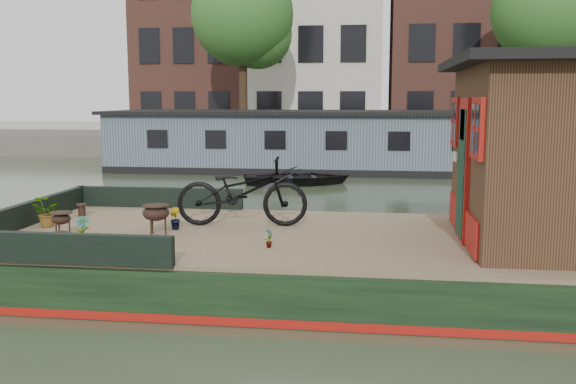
# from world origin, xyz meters

# --- Properties ---
(ground) EXTENTS (120.00, 120.00, 0.00)m
(ground) POSITION_xyz_m (0.00, 0.00, 0.00)
(ground) COLOR #313924
(ground) RESTS_ON ground
(houseboat_hull) EXTENTS (14.01, 4.02, 0.60)m
(houseboat_hull) POSITION_xyz_m (-1.33, 0.00, 0.27)
(houseboat_hull) COLOR black
(houseboat_hull) RESTS_ON ground
(houseboat_deck) EXTENTS (11.80, 3.80, 0.05)m
(houseboat_deck) POSITION_xyz_m (0.00, 0.00, 0.62)
(houseboat_deck) COLOR #7D654D
(houseboat_deck) RESTS_ON houseboat_hull
(bow_bulwark) EXTENTS (3.00, 4.00, 0.35)m
(bow_bulwark) POSITION_xyz_m (-5.07, 0.00, 0.82)
(bow_bulwark) COLOR black
(bow_bulwark) RESTS_ON houseboat_deck
(bicycle) EXTENTS (2.01, 0.86, 1.03)m
(bicycle) POSITION_xyz_m (-2.72, 0.53, 1.16)
(bicycle) COLOR black
(bicycle) RESTS_ON houseboat_deck
(potted_plant_a) EXTENTS (0.21, 0.18, 0.35)m
(potted_plant_a) POSITION_xyz_m (-4.59, -0.86, 0.82)
(potted_plant_a) COLOR maroon
(potted_plant_a) RESTS_ON houseboat_deck
(potted_plant_b) EXTENTS (0.23, 0.22, 0.32)m
(potted_plant_b) POSITION_xyz_m (-3.64, 0.12, 0.81)
(potted_plant_b) COLOR brown
(potted_plant_b) RESTS_ON houseboat_deck
(potted_plant_c) EXTENTS (0.48, 0.45, 0.43)m
(potted_plant_c) POSITION_xyz_m (-5.59, 0.04, 0.86)
(potted_plant_c) COLOR #98572C
(potted_plant_c) RESTS_ON houseboat_deck
(potted_plant_e) EXTENTS (0.12, 0.15, 0.26)m
(potted_plant_e) POSITION_xyz_m (-2.08, -0.84, 0.78)
(potted_plant_e) COLOR #A74D31
(potted_plant_e) RESTS_ON houseboat_deck
(brazier_front) EXTENTS (0.40, 0.40, 0.36)m
(brazier_front) POSITION_xyz_m (-5.00, -0.63, 0.83)
(brazier_front) COLOR black
(brazier_front) RESTS_ON houseboat_deck
(brazier_rear) EXTENTS (0.44, 0.44, 0.43)m
(brazier_rear) POSITION_xyz_m (-3.77, -0.29, 0.86)
(brazier_rear) COLOR black
(brazier_rear) RESTS_ON houseboat_deck
(bollard_port) EXTENTS (0.17, 0.17, 0.20)m
(bollard_port) POSITION_xyz_m (-5.47, 0.95, 0.75)
(bollard_port) COLOR black
(bollard_port) RESTS_ON houseboat_deck
(bollard_stbd) EXTENTS (0.18, 0.18, 0.21)m
(bollard_stbd) POSITION_xyz_m (-4.74, -1.21, 0.75)
(bollard_stbd) COLOR black
(bollard_stbd) RESTS_ON houseboat_deck
(dinghy) EXTENTS (3.58, 2.88, 0.66)m
(dinghy) POSITION_xyz_m (-3.06, 10.17, 0.33)
(dinghy) COLOR black
(dinghy) RESTS_ON ground
(far_houseboat) EXTENTS (20.40, 4.40, 2.11)m
(far_houseboat) POSITION_xyz_m (0.00, 14.00, 0.97)
(far_houseboat) COLOR slate
(far_houseboat) RESTS_ON ground
(quay) EXTENTS (60.00, 6.00, 0.90)m
(quay) POSITION_xyz_m (0.00, 20.50, 0.45)
(quay) COLOR #47443F
(quay) RESTS_ON ground
(tree_left) EXTENTS (4.40, 4.40, 7.40)m
(tree_left) POSITION_xyz_m (-6.36, 19.07, 5.89)
(tree_left) COLOR #332316
(tree_left) RESTS_ON quay
(tree_right) EXTENTS (4.40, 4.40, 7.40)m
(tree_right) POSITION_xyz_m (6.14, 19.07, 5.89)
(tree_right) COLOR #332316
(tree_right) RESTS_ON quay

